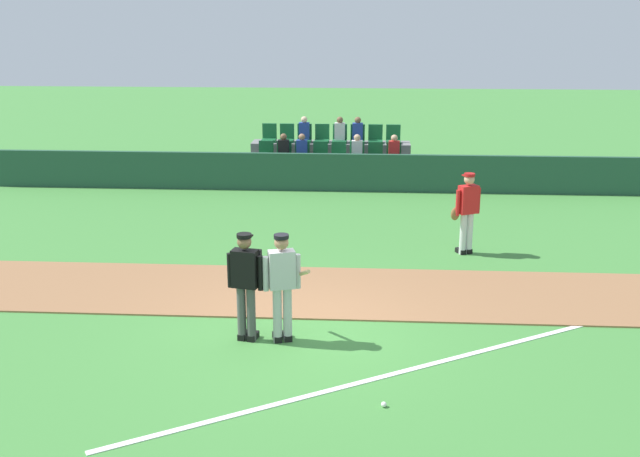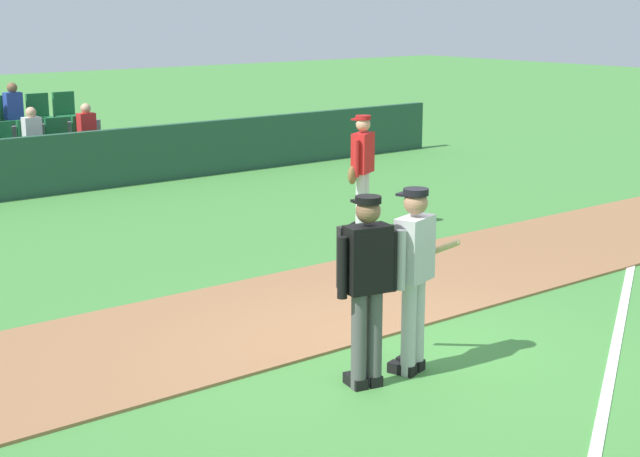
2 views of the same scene
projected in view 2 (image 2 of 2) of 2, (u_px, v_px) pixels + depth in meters
name	position (u px, v px, depth m)	size (l,w,h in m)	color
ground_plane	(397.00, 358.00, 9.40)	(80.00, 80.00, 0.00)	#42843A
infield_dirt_path	(287.00, 311.00, 10.77)	(28.00, 2.62, 0.03)	#936642
foul_line_chalk	(623.00, 310.00, 10.84)	(12.00, 0.10, 0.01)	white
dugout_fence	(11.00, 169.00, 16.85)	(20.00, 0.16, 1.09)	#234C38
batter_grey_jersey	(414.00, 273.00, 8.82)	(0.74, 0.69, 1.76)	#B2B2B2
umpire_home_plate	(366.00, 280.00, 8.48)	(0.58, 0.36, 1.76)	#4C4C4C
runner_red_jersey	(362.00, 169.00, 14.42)	(0.65, 0.42, 1.76)	silver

